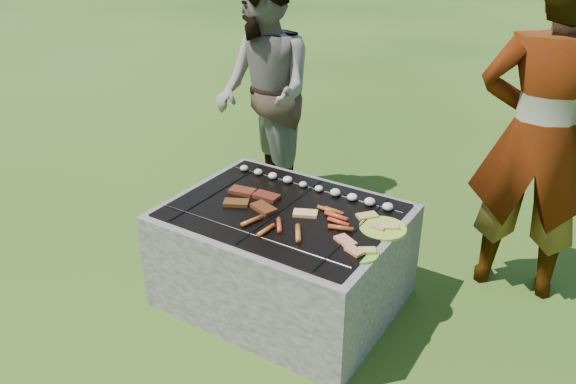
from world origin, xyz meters
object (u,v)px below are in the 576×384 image
at_px(plate_far, 383,228).
at_px(plate_near, 360,252).
at_px(bystander, 264,94).
at_px(fire_pit, 283,258).
at_px(cook, 539,138).

height_order(plate_far, plate_near, same).
relative_size(plate_far, bystander, 0.19).
bearing_deg(bystander, fire_pit, -15.30).
bearing_deg(fire_pit, cook, 38.57).
bearing_deg(plate_far, bystander, 146.80).
relative_size(plate_near, cook, 0.12).
distance_m(fire_pit, cook, 1.60).
relative_size(fire_pit, bystander, 0.73).
bearing_deg(plate_near, bystander, 139.43).
distance_m(cook, bystander, 1.97).
bearing_deg(plate_near, fire_pit, 162.89).
distance_m(plate_far, plate_near, 0.28).
relative_size(fire_pit, cook, 0.66).
bearing_deg(cook, plate_far, 44.40).
bearing_deg(plate_far, fire_pit, -169.11).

